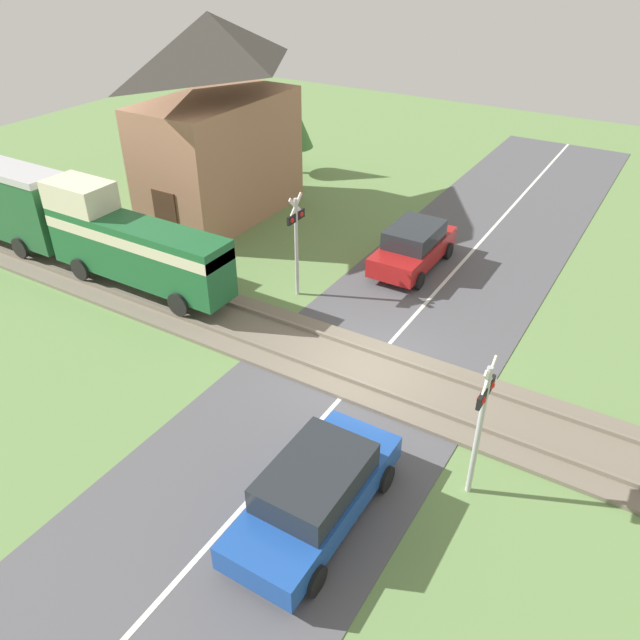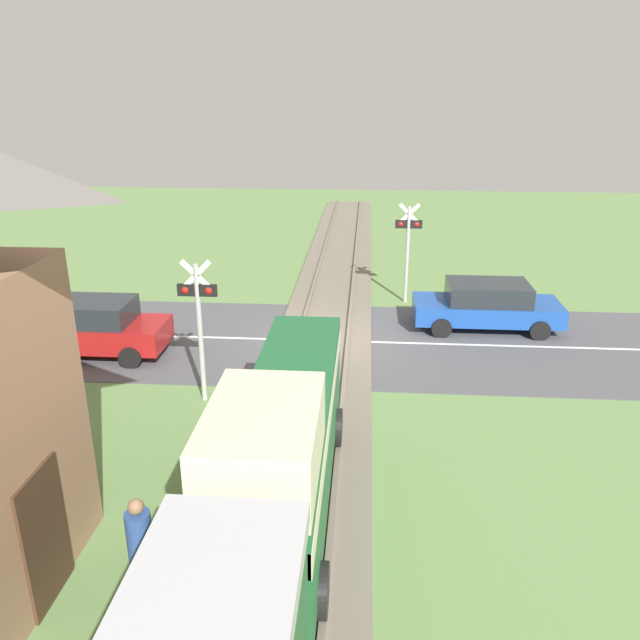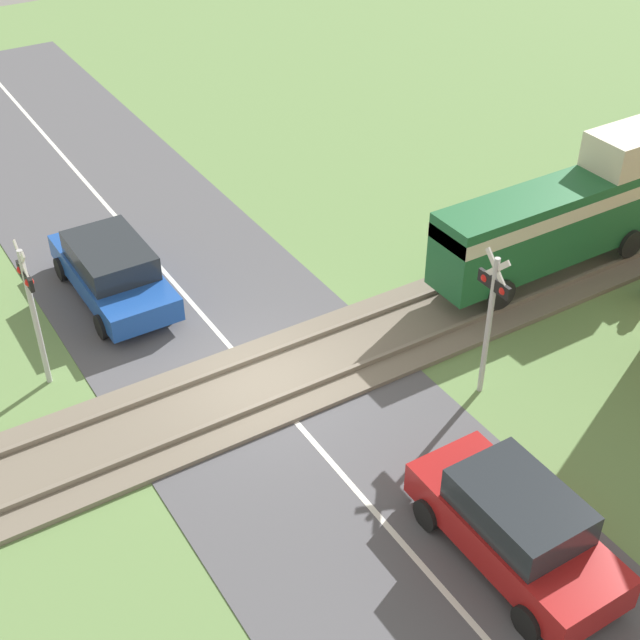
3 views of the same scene
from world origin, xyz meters
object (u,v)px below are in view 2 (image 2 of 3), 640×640
at_px(car_far_side, 93,327).
at_px(pedestrian_by_station, 141,547).
at_px(car_near_crossing, 487,305).
at_px(crossing_signal_east_approach, 199,313).
at_px(crossing_signal_west_approach, 408,240).

xyz_separation_m(car_far_side, pedestrian_by_station, (-4.31, 8.39, -0.12)).
relative_size(car_near_crossing, crossing_signal_east_approach, 1.28).
relative_size(car_near_crossing, crossing_signal_west_approach, 1.28).
relative_size(crossing_signal_west_approach, crossing_signal_east_approach, 1.00).
distance_m(crossing_signal_east_approach, pedestrian_by_station, 6.16).
bearing_deg(crossing_signal_west_approach, car_far_side, 30.95).
bearing_deg(car_near_crossing, crossing_signal_east_approach, 35.37).
bearing_deg(crossing_signal_west_approach, crossing_signal_east_approach, 56.39).
height_order(car_near_crossing, pedestrian_by_station, pedestrian_by_station).
relative_size(car_far_side, crossing_signal_east_approach, 1.17).
height_order(car_far_side, pedestrian_by_station, car_far_side).
distance_m(car_far_side, crossing_signal_east_approach, 4.66).
bearing_deg(crossing_signal_east_approach, car_near_crossing, -144.63).
bearing_deg(crossing_signal_east_approach, pedestrian_by_station, 95.72).
relative_size(car_near_crossing, pedestrian_by_station, 2.92).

